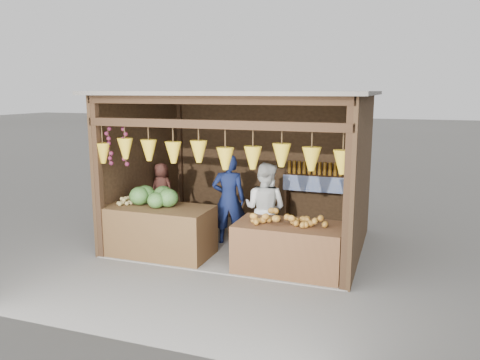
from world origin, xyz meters
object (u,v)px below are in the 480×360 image
counter_left (159,231)px  vendor_seated (162,189)px  woman_standing (265,209)px  man_standing (229,199)px  counter_right (289,248)px

counter_left → vendor_seated: vendor_seated is taller
counter_left → woman_standing: woman_standing is taller
counter_left → woman_standing: size_ratio=1.13×
counter_left → woman_standing: 1.77m
counter_left → woman_standing: bearing=22.2°
man_standing → woman_standing: size_ratio=1.05×
vendor_seated → woman_standing: bearing=174.3°
counter_left → counter_right: size_ratio=1.09×
woman_standing → man_standing: bearing=-10.7°
counter_right → woman_standing: size_ratio=1.04×
counter_right → woman_standing: 0.95m
counter_left → counter_right: (2.18, 0.00, -0.04)m
counter_right → counter_left: bearing=-179.9°
man_standing → woman_standing: 0.79m
counter_left → vendor_seated: size_ratio=1.69×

